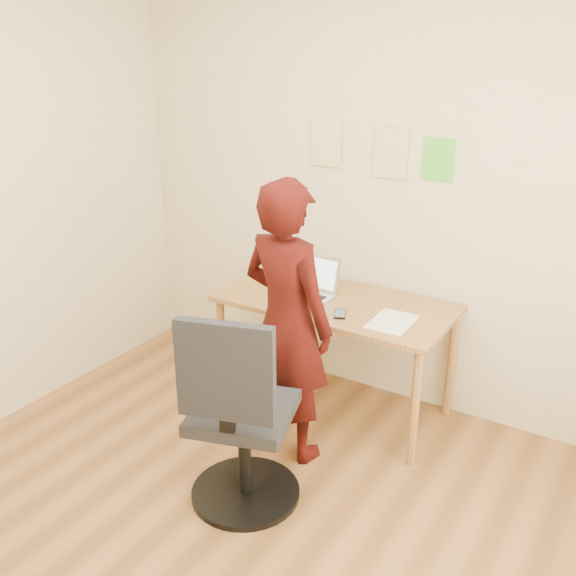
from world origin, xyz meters
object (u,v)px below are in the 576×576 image
Objects in this scene: desk at (335,314)px; laptop at (309,287)px; phone at (340,314)px; person at (287,322)px; office_chair at (239,426)px.

desk is 0.23m from laptop.
phone is 0.38m from person.
laptop is 0.20× the size of person.
person is at bearing 79.42° from office_chair.
desk is 1.08m from office_chair.
phone is at bearing -103.07° from person.
laptop is 0.54m from person.
office_chair reaches higher than laptop.
person reaches higher than office_chair.
office_chair is at bearing -87.95° from desk.
office_chair reaches higher than phone.
person reaches higher than desk.
desk is at bearing 2.65° from laptop.
phone is 0.13× the size of office_chair.
phone is at bearing -28.05° from laptop.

